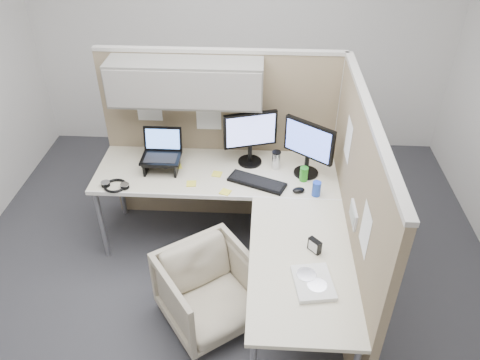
# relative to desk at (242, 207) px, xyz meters

# --- Properties ---
(ground) EXTENTS (4.50, 4.50, 0.00)m
(ground) POSITION_rel_desk_xyz_m (-0.12, -0.13, -0.69)
(ground) COLOR #302F34
(ground) RESTS_ON ground
(partition_back) EXTENTS (2.00, 0.36, 1.63)m
(partition_back) POSITION_rel_desk_xyz_m (-0.34, 0.70, 0.41)
(partition_back) COLOR #89765A
(partition_back) RESTS_ON ground
(partition_right) EXTENTS (0.07, 2.03, 1.63)m
(partition_right) POSITION_rel_desk_xyz_m (0.78, -0.19, 0.13)
(partition_right) COLOR #89765A
(partition_right) RESTS_ON ground
(desk) EXTENTS (2.00, 1.98, 0.73)m
(desk) POSITION_rel_desk_xyz_m (0.00, 0.00, 0.00)
(desk) COLOR beige
(desk) RESTS_ON ground
(office_chair) EXTENTS (0.85, 0.84, 0.64)m
(office_chair) POSITION_rel_desk_xyz_m (-0.21, -0.49, -0.36)
(office_chair) COLOR #BCAC95
(office_chair) RESTS_ON ground
(monitor_left) EXTENTS (0.43, 0.20, 0.47)m
(monitor_left) POSITION_rel_desk_xyz_m (0.03, 0.55, 0.32)
(monitor_left) COLOR black
(monitor_left) RESTS_ON desk
(monitor_right) EXTENTS (0.37, 0.29, 0.47)m
(monitor_right) POSITION_rel_desk_xyz_m (0.50, 0.41, 0.32)
(monitor_right) COLOR black
(monitor_right) RESTS_ON desk
(laptop_station) EXTENTS (0.32, 0.27, 0.33)m
(laptop_station) POSITION_rel_desk_xyz_m (-0.68, 0.42, 0.17)
(laptop_station) COLOR black
(laptop_station) RESTS_ON desk
(keyboard) EXTENTS (0.48, 0.32, 0.02)m
(keyboard) POSITION_rel_desk_xyz_m (0.10, 0.25, 0.05)
(keyboard) COLOR black
(keyboard) RESTS_ON desk
(mouse) EXTENTS (0.11, 0.09, 0.04)m
(mouse) POSITION_rel_desk_xyz_m (0.43, 0.16, 0.06)
(mouse) COLOR black
(mouse) RESTS_ON desk
(travel_mug) EXTENTS (0.07, 0.07, 0.16)m
(travel_mug) POSITION_rel_desk_xyz_m (0.25, 0.48, 0.12)
(travel_mug) COLOR silver
(travel_mug) RESTS_ON desk
(soda_can_green) EXTENTS (0.07, 0.07, 0.12)m
(soda_can_green) POSITION_rel_desk_xyz_m (0.56, 0.13, 0.10)
(soda_can_green) COLOR #1E3FA5
(soda_can_green) RESTS_ON desk
(soda_can_silver) EXTENTS (0.07, 0.07, 0.12)m
(soda_can_silver) POSITION_rel_desk_xyz_m (0.47, 0.32, 0.10)
(soda_can_silver) COLOR #268C1E
(soda_can_silver) RESTS_ON desk
(sticky_note_d) EXTENTS (0.09, 0.09, 0.01)m
(sticky_note_d) POSITION_rel_desk_xyz_m (-0.23, 0.36, 0.05)
(sticky_note_d) COLOR yellow
(sticky_note_d) RESTS_ON desk
(sticky_note_b) EXTENTS (0.10, 0.10, 0.01)m
(sticky_note_b) POSITION_rel_desk_xyz_m (-0.14, 0.12, 0.05)
(sticky_note_b) COLOR yellow
(sticky_note_b) RESTS_ON desk
(sticky_note_a) EXTENTS (0.08, 0.08, 0.01)m
(sticky_note_a) POSITION_rel_desk_xyz_m (-0.42, 0.22, 0.05)
(sticky_note_a) COLOR yellow
(sticky_note_a) RESTS_ON desk
(sticky_note_c) EXTENTS (0.10, 0.10, 0.01)m
(sticky_note_c) POSITION_rel_desk_xyz_m (-0.57, 0.45, 0.05)
(sticky_note_c) COLOR yellow
(sticky_note_c) RESTS_ON desk
(headphones) EXTENTS (0.23, 0.20, 0.03)m
(headphones) POSITION_rel_desk_xyz_m (-1.01, 0.14, 0.06)
(headphones) COLOR black
(headphones) RESTS_ON desk
(paper_stack) EXTENTS (0.27, 0.32, 0.03)m
(paper_stack) POSITION_rel_desk_xyz_m (0.47, -0.78, 0.06)
(paper_stack) COLOR white
(paper_stack) RESTS_ON desk
(desk_clock) EXTENTS (0.09, 0.10, 0.10)m
(desk_clock) POSITION_rel_desk_xyz_m (0.50, -0.49, 0.09)
(desk_clock) COLOR black
(desk_clock) RESTS_ON desk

